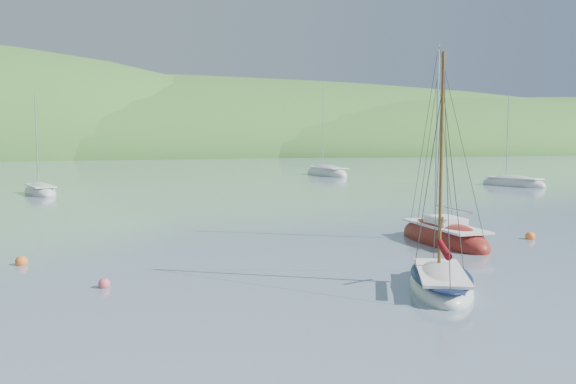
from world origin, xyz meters
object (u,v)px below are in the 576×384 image
object	(u,v)px
distant_sloop_b	(327,174)
distant_sloop_d	(513,184)
sloop_red	(444,238)
daysailer_white	(441,283)
distant_sloop_a	(40,192)

from	to	relation	value
distant_sloop_b	distant_sloop_d	size ratio (longest dim) A/B	1.24
sloop_red	distant_sloop_b	bearing A→B (deg)	76.61
daysailer_white	distant_sloop_b	distance (m)	60.51
daysailer_white	distant_sloop_b	world-z (taller)	distant_sloop_b
daysailer_white	sloop_red	size ratio (longest dim) A/B	0.83
sloop_red	distant_sloop_a	distance (m)	38.83
distant_sloop_b	sloop_red	bearing A→B (deg)	-112.47
distant_sloop_a	distant_sloop_b	distance (m)	37.27
distant_sloop_a	distant_sloop_b	world-z (taller)	distant_sloop_b
daysailer_white	distant_sloop_d	xyz separation A→B (m)	(30.08, 36.52, -0.03)
distant_sloop_a	distant_sloop_d	distance (m)	45.93
distant_sloop_b	distant_sloop_d	xyz separation A→B (m)	(12.36, -21.33, -0.03)
sloop_red	distant_sloop_b	distance (m)	51.09
sloop_red	distant_sloop_b	world-z (taller)	distant_sloop_b
daysailer_white	distant_sloop_b	bearing A→B (deg)	97.81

